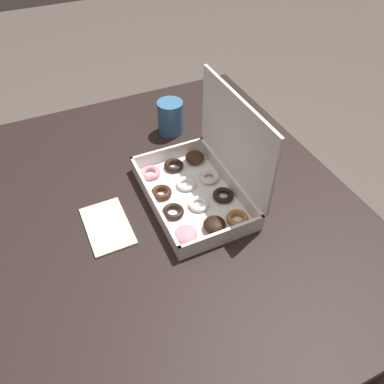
{
  "coord_description": "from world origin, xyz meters",
  "views": [
    {
      "loc": [
        0.63,
        -0.2,
        1.44
      ],
      "look_at": [
        0.01,
        0.08,
        0.76
      ],
      "focal_mm": 35.0,
      "sensor_mm": 36.0,
      "label": 1
    }
  ],
  "objects": [
    {
      "name": "ground_plane",
      "position": [
        0.0,
        0.0,
        0.0
      ],
      "size": [
        8.0,
        8.0,
        0.0
      ],
      "primitive_type": "plane",
      "color": "#564C44"
    },
    {
      "name": "donut_box",
      "position": [
        0.01,
        0.12,
        0.79
      ],
      "size": [
        0.34,
        0.23,
        0.27
      ],
      "color": "white",
      "rests_on": "dining_table"
    },
    {
      "name": "dining_table",
      "position": [
        0.0,
        0.0,
        0.64
      ],
      "size": [
        1.1,
        0.97,
        0.74
      ],
      "color": "black",
      "rests_on": "ground_plane"
    },
    {
      "name": "coffee_mug",
      "position": [
        -0.29,
        0.15,
        0.79
      ],
      "size": [
        0.08,
        0.08,
        0.1
      ],
      "color": "teal",
      "rests_on": "dining_table"
    },
    {
      "name": "paper_napkin",
      "position": [
        0.01,
        -0.15,
        0.74
      ],
      "size": [
        0.16,
        0.1,
        0.01
      ],
      "color": "beige",
      "rests_on": "dining_table"
    }
  ]
}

